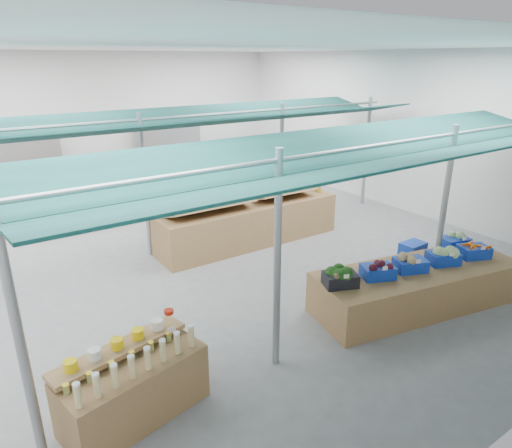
# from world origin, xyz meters

# --- Properties ---
(floor) EXTENTS (13.00, 13.00, 0.00)m
(floor) POSITION_xyz_m (0.00, 0.00, 0.00)
(floor) COLOR slate
(floor) RESTS_ON ground
(hall) EXTENTS (13.00, 13.00, 13.00)m
(hall) POSITION_xyz_m (0.00, 1.44, 2.65)
(hall) COLOR silver
(hall) RESTS_ON ground
(pole_grid) EXTENTS (10.00, 4.60, 3.00)m
(pole_grid) POSITION_xyz_m (0.75, -1.75, 1.81)
(pole_grid) COLOR gray
(pole_grid) RESTS_ON floor
(awnings) EXTENTS (9.50, 7.08, 0.30)m
(awnings) POSITION_xyz_m (0.75, -1.75, 2.78)
(awnings) COLOR #0A2E2C
(awnings) RESTS_ON pole_grid
(back_shelving_left) EXTENTS (2.00, 0.50, 2.00)m
(back_shelving_left) POSITION_xyz_m (-2.50, 6.00, 1.00)
(back_shelving_left) COLOR #B23F33
(back_shelving_left) RESTS_ON floor
(back_shelving_right) EXTENTS (2.00, 0.50, 2.00)m
(back_shelving_right) POSITION_xyz_m (2.00, 6.00, 1.00)
(back_shelving_right) COLOR #B23F33
(back_shelving_right) RESTS_ON floor
(bottle_shelf) EXTENTS (1.77, 1.31, 1.01)m
(bottle_shelf) POSITION_xyz_m (-2.97, -3.83, 0.41)
(bottle_shelf) COLOR brown
(bottle_shelf) RESTS_ON floor
(veg_counter) EXTENTS (3.75, 1.88, 0.70)m
(veg_counter) POSITION_xyz_m (1.89, -4.10, 0.35)
(veg_counter) COLOR brown
(veg_counter) RESTS_ON floor
(fruit_counter) EXTENTS (4.29, 1.05, 0.92)m
(fruit_counter) POSITION_xyz_m (1.13, -0.14, 0.46)
(fruit_counter) COLOR brown
(fruit_counter) RESTS_ON floor
(far_counter) EXTENTS (5.12, 1.17, 0.92)m
(far_counter) POSITION_xyz_m (-0.40, 3.40, 0.46)
(far_counter) COLOR brown
(far_counter) RESTS_ON floor
(crate_stack) EXTENTS (0.50, 0.36, 0.59)m
(crate_stack) POSITION_xyz_m (2.98, -3.16, 0.29)
(crate_stack) COLOR #0F31A3
(crate_stack) RESTS_ON floor
(vendor_left) EXTENTS (0.63, 0.42, 1.71)m
(vendor_left) POSITION_xyz_m (-0.07, 0.96, 0.86)
(vendor_left) COLOR #1975A8
(vendor_left) RESTS_ON floor
(vendor_right) EXTENTS (0.84, 0.66, 1.71)m
(vendor_right) POSITION_xyz_m (1.73, 0.96, 0.86)
(vendor_right) COLOR #A21814
(vendor_right) RESTS_ON floor
(crate_broccoli) EXTENTS (0.60, 0.52, 0.35)m
(crate_broccoli) POSITION_xyz_m (0.38, -3.79, 0.86)
(crate_broccoli) COLOR black
(crate_broccoli) RESTS_ON veg_counter
(crate_beets) EXTENTS (0.60, 0.52, 0.29)m
(crate_beets) POSITION_xyz_m (1.06, -3.93, 0.83)
(crate_beets) COLOR #0F31A3
(crate_beets) RESTS_ON veg_counter
(crate_celeriac) EXTENTS (0.60, 0.52, 0.31)m
(crate_celeriac) POSITION_xyz_m (1.70, -4.06, 0.84)
(crate_celeriac) COLOR #0F31A3
(crate_celeriac) RESTS_ON veg_counter
(crate_cabbage) EXTENTS (0.60, 0.52, 0.35)m
(crate_cabbage) POSITION_xyz_m (2.38, -4.20, 0.86)
(crate_cabbage) COLOR #0F31A3
(crate_cabbage) RESTS_ON veg_counter
(crate_carrots) EXTENTS (0.60, 0.52, 0.29)m
(crate_carrots) POSITION_xyz_m (3.06, -4.33, 0.81)
(crate_carrots) COLOR #0F31A3
(crate_carrots) RESTS_ON veg_counter
(sparrow) EXTENTS (0.12, 0.09, 0.11)m
(sparrow) POSITION_xyz_m (0.20, -3.88, 0.95)
(sparrow) COLOR brown
(sparrow) RESTS_ON crate_broccoli
(pole_ribbon) EXTENTS (0.12, 0.12, 0.28)m
(pole_ribbon) POSITION_xyz_m (-2.38, -3.66, 1.08)
(pole_ribbon) COLOR red
(pole_ribbon) RESTS_ON pole_grid
(apple_heap_yellow) EXTENTS (1.91, 0.73, 0.27)m
(apple_heap_yellow) POSITION_xyz_m (0.11, -0.24, 1.08)
(apple_heap_yellow) COLOR #997247
(apple_heap_yellow) RESTS_ON fruit_counter
(apple_heap_red) EXTENTS (1.51, 0.72, 0.27)m
(apple_heap_red) POSITION_xyz_m (2.00, -0.25, 1.08)
(apple_heap_red) COLOR #997247
(apple_heap_red) RESTS_ON fruit_counter
(pineapple) EXTENTS (0.14, 0.14, 0.39)m
(pineapple) POSITION_xyz_m (3.07, -0.26, 1.10)
(pineapple) COLOR #8C6019
(pineapple) RESTS_ON fruit_counter
(crate_extra) EXTENTS (0.57, 0.46, 0.32)m
(crate_extra) POSITION_xyz_m (3.15, -3.89, 0.85)
(crate_extra) COLOR #0F31A3
(crate_extra) RESTS_ON veg_counter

